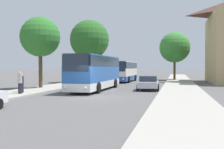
{
  "coord_description": "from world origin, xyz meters",
  "views": [
    {
      "loc": [
        6.43,
        -19.53,
        2.38
      ],
      "look_at": [
        -0.54,
        9.13,
        1.51
      ],
      "focal_mm": 42.0,
      "sensor_mm": 36.0,
      "label": 1
    }
  ],
  "objects_px": {
    "bus_front": "(96,72)",
    "parked_car_right_near": "(148,83)",
    "tree_right_near": "(175,47)",
    "pedestrian_walking_back": "(22,82)",
    "tree_left_near": "(89,40)",
    "bus_middle": "(124,71)",
    "pedestrian_waiting_far": "(22,83)",
    "tree_left_far": "(40,37)",
    "pedestrian_waiting_near": "(20,82)"
  },
  "relations": [
    {
      "from": "pedestrian_walking_back",
      "to": "tree_left_near",
      "type": "bearing_deg",
      "value": 141.24
    },
    {
      "from": "bus_middle",
      "to": "tree_right_near",
      "type": "height_order",
      "value": "tree_right_near"
    },
    {
      "from": "pedestrian_walking_back",
      "to": "tree_right_near",
      "type": "xyz_separation_m",
      "value": [
        13.44,
        26.32,
        4.84
      ]
    },
    {
      "from": "bus_middle",
      "to": "pedestrian_waiting_far",
      "type": "xyz_separation_m",
      "value": [
        -4.87,
        -21.07,
        -0.76
      ]
    },
    {
      "from": "pedestrian_waiting_near",
      "to": "tree_left_far",
      "type": "distance_m",
      "value": 7.98
    },
    {
      "from": "parked_car_right_near",
      "to": "bus_front",
      "type": "bearing_deg",
      "value": 8.44
    },
    {
      "from": "bus_middle",
      "to": "tree_right_near",
      "type": "distance_m",
      "value": 10.89
    },
    {
      "from": "pedestrian_walking_back",
      "to": "tree_right_near",
      "type": "height_order",
      "value": "tree_right_near"
    },
    {
      "from": "bus_middle",
      "to": "pedestrian_waiting_near",
      "type": "relative_size",
      "value": 5.57
    },
    {
      "from": "pedestrian_waiting_far",
      "to": "bus_middle",
      "type": "bearing_deg",
      "value": -143.84
    },
    {
      "from": "bus_middle",
      "to": "pedestrian_waiting_far",
      "type": "bearing_deg",
      "value": -102.53
    },
    {
      "from": "bus_front",
      "to": "pedestrian_waiting_far",
      "type": "distance_m",
      "value": 7.53
    },
    {
      "from": "tree_right_near",
      "to": "bus_front",
      "type": "bearing_deg",
      "value": -109.55
    },
    {
      "from": "pedestrian_waiting_far",
      "to": "tree_left_near",
      "type": "relative_size",
      "value": 0.17
    },
    {
      "from": "tree_left_near",
      "to": "tree_left_far",
      "type": "bearing_deg",
      "value": -97.49
    },
    {
      "from": "parked_car_right_near",
      "to": "tree_left_near",
      "type": "bearing_deg",
      "value": -50.23
    },
    {
      "from": "tree_left_far",
      "to": "tree_right_near",
      "type": "relative_size",
      "value": 0.91
    },
    {
      "from": "tree_left_far",
      "to": "tree_right_near",
      "type": "distance_m",
      "value": 25.97
    },
    {
      "from": "bus_middle",
      "to": "tree_left_far",
      "type": "relative_size",
      "value": 1.34
    },
    {
      "from": "bus_front",
      "to": "tree_left_far",
      "type": "xyz_separation_m",
      "value": [
        -6.23,
        -0.03,
        3.71
      ]
    },
    {
      "from": "bus_front",
      "to": "parked_car_right_near",
      "type": "height_order",
      "value": "bus_front"
    },
    {
      "from": "bus_front",
      "to": "tree_left_near",
      "type": "xyz_separation_m",
      "value": [
        -4.66,
        11.87,
        4.6
      ]
    },
    {
      "from": "bus_front",
      "to": "tree_right_near",
      "type": "distance_m",
      "value": 23.52
    },
    {
      "from": "bus_front",
      "to": "pedestrian_waiting_far",
      "type": "xyz_separation_m",
      "value": [
        -4.91,
        -5.64,
        -0.91
      ]
    },
    {
      "from": "bus_middle",
      "to": "pedestrian_walking_back",
      "type": "height_order",
      "value": "bus_middle"
    },
    {
      "from": "bus_middle",
      "to": "tree_left_far",
      "type": "distance_m",
      "value": 17.09
    },
    {
      "from": "tree_right_near",
      "to": "pedestrian_waiting_near",
      "type": "bearing_deg",
      "value": -113.58
    },
    {
      "from": "pedestrian_waiting_near",
      "to": "pedestrian_walking_back",
      "type": "height_order",
      "value": "pedestrian_waiting_near"
    },
    {
      "from": "bus_middle",
      "to": "pedestrian_waiting_far",
      "type": "relative_size",
      "value": 6.37
    },
    {
      "from": "parked_car_right_near",
      "to": "pedestrian_waiting_near",
      "type": "relative_size",
      "value": 2.22
    },
    {
      "from": "pedestrian_walking_back",
      "to": "tree_left_far",
      "type": "distance_m",
      "value": 6.43
    },
    {
      "from": "parked_car_right_near",
      "to": "pedestrian_waiting_far",
      "type": "height_order",
      "value": "pedestrian_waiting_far"
    },
    {
      "from": "tree_left_near",
      "to": "tree_right_near",
      "type": "xyz_separation_m",
      "value": [
        12.42,
        9.98,
        -0.66
      ]
    },
    {
      "from": "bus_front",
      "to": "tree_right_near",
      "type": "xyz_separation_m",
      "value": [
        7.76,
        21.85,
        3.93
      ]
    },
    {
      "from": "bus_middle",
      "to": "pedestrian_walking_back",
      "type": "bearing_deg",
      "value": -105.36
    },
    {
      "from": "tree_right_near",
      "to": "pedestrian_waiting_far",
      "type": "bearing_deg",
      "value": -114.74
    },
    {
      "from": "pedestrian_waiting_near",
      "to": "pedestrian_waiting_far",
      "type": "height_order",
      "value": "pedestrian_waiting_near"
    },
    {
      "from": "pedestrian_walking_back",
      "to": "tree_left_near",
      "type": "xyz_separation_m",
      "value": [
        1.02,
        16.34,
        5.51
      ]
    },
    {
      "from": "bus_middle",
      "to": "pedestrian_waiting_far",
      "type": "height_order",
      "value": "bus_middle"
    },
    {
      "from": "pedestrian_waiting_far",
      "to": "tree_left_far",
      "type": "height_order",
      "value": "tree_left_far"
    },
    {
      "from": "pedestrian_waiting_near",
      "to": "tree_right_near",
      "type": "relative_size",
      "value": 0.22
    },
    {
      "from": "tree_right_near",
      "to": "parked_car_right_near",
      "type": "bearing_deg",
      "value": -96.83
    },
    {
      "from": "parked_car_right_near",
      "to": "pedestrian_waiting_far",
      "type": "distance_m",
      "value": 12.17
    },
    {
      "from": "bus_front",
      "to": "pedestrian_waiting_near",
      "type": "relative_size",
      "value": 6.17
    },
    {
      "from": "parked_car_right_near",
      "to": "pedestrian_walking_back",
      "type": "distance_m",
      "value": 12.26
    },
    {
      "from": "pedestrian_waiting_far",
      "to": "parked_car_right_near",
      "type": "bearing_deg",
      "value": 172.46
    },
    {
      "from": "pedestrian_waiting_far",
      "to": "tree_left_near",
      "type": "distance_m",
      "value": 18.36
    },
    {
      "from": "parked_car_right_near",
      "to": "tree_left_near",
      "type": "relative_size",
      "value": 0.44
    },
    {
      "from": "bus_middle",
      "to": "pedestrian_waiting_near",
      "type": "height_order",
      "value": "bus_middle"
    },
    {
      "from": "tree_right_near",
      "to": "tree_left_near",
      "type": "bearing_deg",
      "value": -141.23
    }
  ]
}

